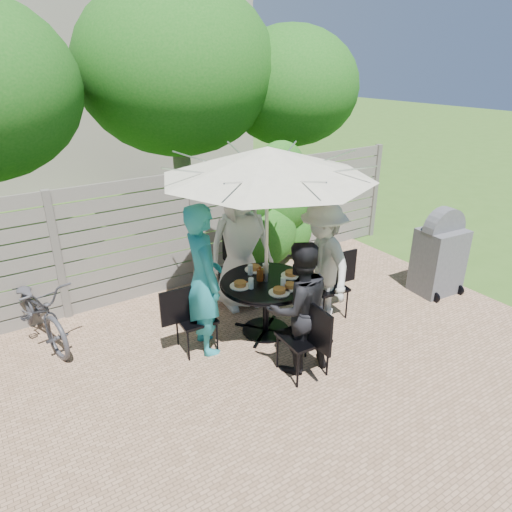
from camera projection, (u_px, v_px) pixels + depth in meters
backyard_envelope at (71, 89)px, 12.06m from camera, size 60.00×60.00×5.00m
patio_table at (266, 297)px, 5.90m from camera, size 1.32×1.32×0.76m
umbrella at (267, 162)px, 5.20m from camera, size 2.87×2.87×2.46m
chair_back at (237, 282)px, 6.79m from camera, size 0.51×0.73×0.99m
person_back at (240, 245)px, 6.42m from camera, size 1.01×0.73×1.91m
chair_left at (196, 331)px, 5.63m from camera, size 0.67×0.46×0.91m
person_left at (204, 280)px, 5.41m from camera, size 0.55×0.75×1.90m
chair_front at (303, 352)px, 5.19m from camera, size 0.50×0.73×0.99m
person_front at (299, 308)px, 5.10m from camera, size 0.85×0.71×1.59m
chair_right at (328, 298)px, 6.37m from camera, size 0.70×0.50×0.95m
person_right at (322, 263)px, 6.09m from camera, size 0.78×1.18×1.70m
plate_back at (254, 268)px, 6.10m from camera, size 0.26×0.26×0.06m
plate_left at (240, 285)px, 5.66m from camera, size 0.26×0.26×0.06m
plate_front at (279, 291)px, 5.50m from camera, size 0.26×0.26×0.06m
plate_right at (291, 274)px, 5.94m from camera, size 0.26×0.26×0.06m
plate_extra at (290, 286)px, 5.62m from camera, size 0.24×0.24×0.06m
glass_back at (250, 270)px, 5.95m from camera, size 0.07×0.07×0.14m
glass_left at (251, 283)px, 5.59m from camera, size 0.07×0.07×0.14m
glass_front at (283, 283)px, 5.60m from camera, size 0.07×0.07×0.14m
syrup_jug at (260, 275)px, 5.79m from camera, size 0.09×0.09×0.16m
coffee_cup at (266, 269)px, 6.00m from camera, size 0.08×0.08×0.12m
bicycle at (37, 309)px, 5.77m from camera, size 0.94×1.79×0.90m
bbq_grill at (439, 255)px, 6.92m from camera, size 0.72×0.58×1.37m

